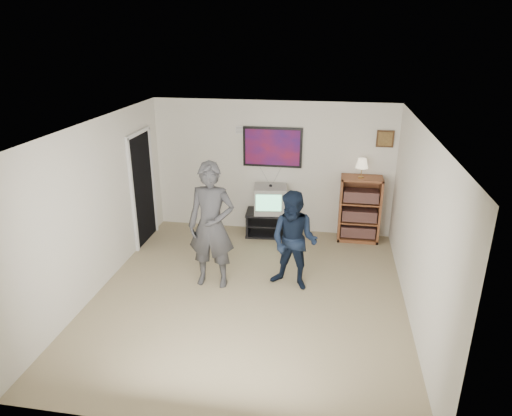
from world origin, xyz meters
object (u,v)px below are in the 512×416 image
(media_stand, at_px, (271,223))
(crt_television, at_px, (270,199))
(person_tall, at_px, (212,226))
(bookshelf, at_px, (359,209))
(person_short, at_px, (294,241))

(media_stand, distance_m, crt_television, 0.48)
(media_stand, height_order, person_tall, person_tall)
(crt_television, relative_size, person_tall, 0.31)
(crt_television, height_order, bookshelf, bookshelf)
(person_tall, bearing_deg, crt_television, 72.99)
(crt_television, xyz_separation_m, person_tall, (-0.61, -1.95, 0.25))
(media_stand, height_order, crt_television, crt_television)
(bookshelf, xyz_separation_m, person_short, (-1.04, -1.90, 0.15))
(media_stand, xyz_separation_m, person_short, (0.59, -1.85, 0.53))
(bookshelf, bearing_deg, person_tall, -138.39)
(crt_television, bearing_deg, person_short, -78.98)
(media_stand, height_order, bookshelf, bookshelf)
(bookshelf, relative_size, person_short, 0.80)
(person_tall, distance_m, person_short, 1.24)
(bookshelf, bearing_deg, person_short, -118.76)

